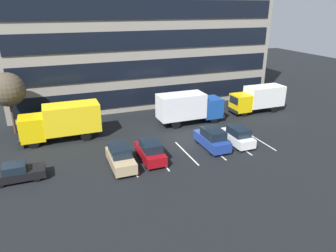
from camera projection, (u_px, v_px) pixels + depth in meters
The scene contains 12 objects.
ground_plane at pixel (189, 141), 32.73m from camera, with size 120.00×120.00×0.00m, color black.
office_building at pixel (138, 24), 44.48m from camera, with size 36.14×12.82×21.60m.
lot_markings at pixel (199, 151), 30.53m from camera, with size 14.14×5.40×0.01m.
box_truck_yellow at pixel (258, 98), 41.12m from camera, with size 7.31×2.42×3.39m.
box_truck_blue at pixel (189, 107), 37.02m from camera, with size 7.95×2.63×3.68m.
box_truck_yellow_all at pixel (62, 121), 32.35m from camera, with size 8.11×2.68×3.76m.
suv_white at pixel (237, 136), 31.65m from camera, with size 1.76×4.16×1.88m.
suv_maroon at pixel (150, 151), 28.30m from camera, with size 1.80×4.24×1.92m.
suv_navy at pixel (212, 139), 30.83m from camera, with size 1.90×4.48×2.03m.
suv_tan at pixel (120, 157), 27.13m from camera, with size 1.85×4.36×1.97m.
sedan_black at pixel (18, 173), 25.13m from camera, with size 4.13×1.73×1.48m.
bare_tree at pixel (8, 90), 33.03m from camera, with size 3.60×3.60×6.75m.
Camera 1 is at (-12.83, -27.19, 13.21)m, focal length 33.51 mm.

